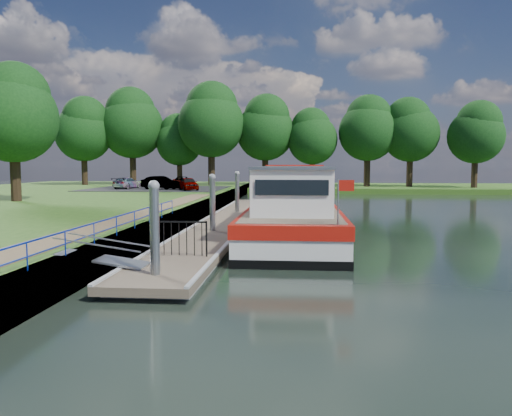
# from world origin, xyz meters

# --- Properties ---
(ground) EXTENTS (160.00, 160.00, 0.00)m
(ground) POSITION_xyz_m (0.00, 0.00, 0.00)
(ground) COLOR black
(ground) RESTS_ON ground
(bank_edge) EXTENTS (1.10, 90.00, 0.78)m
(bank_edge) POSITION_xyz_m (-2.55, 15.00, 0.39)
(bank_edge) COLOR #473D2D
(bank_edge) RESTS_ON ground
(far_bank) EXTENTS (60.00, 18.00, 0.60)m
(far_bank) POSITION_xyz_m (12.00, 52.00, 0.30)
(far_bank) COLOR #295016
(far_bank) RESTS_ON ground
(footpath) EXTENTS (1.60, 40.00, 0.05)m
(footpath) POSITION_xyz_m (-4.40, 8.00, 0.80)
(footpath) COLOR brown
(footpath) RESTS_ON riverbank
(carpark) EXTENTS (14.00, 12.00, 0.06)m
(carpark) POSITION_xyz_m (-11.00, 38.00, 0.81)
(carpark) COLOR black
(carpark) RESTS_ON riverbank
(blue_fence) EXTENTS (0.04, 18.04, 0.72)m
(blue_fence) POSITION_xyz_m (-2.75, 3.00, 1.31)
(blue_fence) COLOR #0C2DBF
(blue_fence) RESTS_ON riverbank
(pontoon) EXTENTS (2.50, 30.00, 0.56)m
(pontoon) POSITION_xyz_m (0.00, 13.00, 0.18)
(pontoon) COLOR brown
(pontoon) RESTS_ON ground
(mooring_piles) EXTENTS (0.30, 27.30, 3.55)m
(mooring_piles) POSITION_xyz_m (0.00, 13.00, 1.28)
(mooring_piles) COLOR gray
(mooring_piles) RESTS_ON ground
(gangway) EXTENTS (2.58, 1.00, 0.92)m
(gangway) POSITION_xyz_m (-1.85, 0.50, 0.63)
(gangway) COLOR #A5A8AD
(gangway) RESTS_ON ground
(gate_panel) EXTENTS (1.85, 0.05, 1.15)m
(gate_panel) POSITION_xyz_m (-0.00, 2.20, 1.15)
(gate_panel) COLOR black
(gate_panel) RESTS_ON ground
(barge) EXTENTS (4.36, 21.15, 4.78)m
(barge) POSITION_xyz_m (3.60, 12.64, 1.09)
(barge) COLOR black
(barge) RESTS_ON ground
(horizon_trees) EXTENTS (54.38, 10.03, 12.87)m
(horizon_trees) POSITION_xyz_m (-1.61, 48.68, 7.95)
(horizon_trees) COLOR #332316
(horizon_trees) RESTS_ON ground
(bank_tree_a) EXTENTS (6.12, 6.12, 9.72)m
(bank_tree_a) POSITION_xyz_m (-15.99, 20.08, 7.02)
(bank_tree_a) COLOR #332316
(bank_tree_a) RESTS_ON riverbank
(car_a) EXTENTS (2.84, 3.98, 1.26)m
(car_a) POSITION_xyz_m (-6.99, 34.82, 1.46)
(car_a) COLOR #999999
(car_a) RESTS_ON carpark
(car_b) EXTENTS (4.26, 2.74, 1.33)m
(car_b) POSITION_xyz_m (-10.10, 35.95, 1.50)
(car_b) COLOR #999999
(car_b) RESTS_ON carpark
(car_c) EXTENTS (2.30, 4.17, 1.15)m
(car_c) POSITION_xyz_m (-14.08, 37.33, 1.41)
(car_c) COLOR #999999
(car_c) RESTS_ON carpark
(car_d) EXTENTS (3.13, 4.71, 1.20)m
(car_d) POSITION_xyz_m (-8.64, 39.17, 1.44)
(car_d) COLOR #999999
(car_d) RESTS_ON carpark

